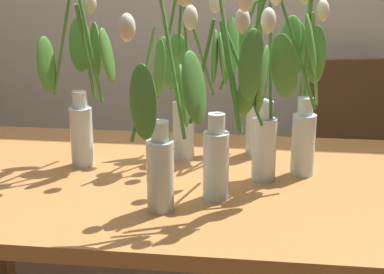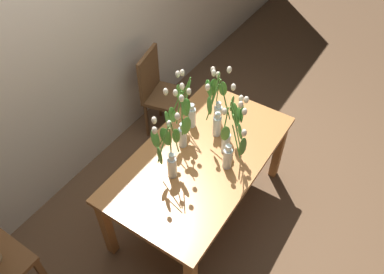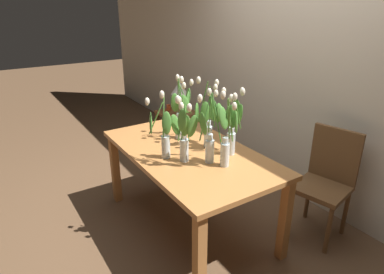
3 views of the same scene
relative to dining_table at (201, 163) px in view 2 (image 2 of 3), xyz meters
name	(u,v)px [view 2 (image 2 of 3)]	position (x,y,z in m)	size (l,w,h in m)	color
ground_plane	(200,208)	(0.00, 0.00, -0.65)	(18.00, 18.00, 0.00)	brown
room_wall_rear	(66,38)	(0.00, 1.28, 0.70)	(9.00, 0.10, 2.70)	beige
dining_table	(201,163)	(0.00, 0.00, 0.00)	(1.60, 0.90, 0.74)	#B7753D
tulip_vase_0	(232,151)	(0.02, -0.25, 0.27)	(0.19, 0.17, 0.56)	silver
tulip_vase_1	(219,113)	(0.27, 0.01, 0.32)	(0.28, 0.20, 0.59)	silver
tulip_vase_2	(168,153)	(-0.28, 0.10, 0.33)	(0.24, 0.19, 0.57)	silver
tulip_vase_3	(188,107)	(0.22, 0.27, 0.30)	(0.17, 0.21, 0.53)	silver
tulip_vase_4	(180,124)	(0.01, 0.19, 0.31)	(0.23, 0.24, 0.59)	silver
tulip_vase_5	(215,103)	(0.37, 0.10, 0.31)	(0.15, 0.14, 0.55)	silver
tulip_vase_6	(231,130)	(0.17, -0.15, 0.32)	(0.23, 0.16, 0.55)	silver
dining_chair	(159,90)	(0.68, 0.93, -0.12)	(0.48, 0.48, 0.93)	brown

